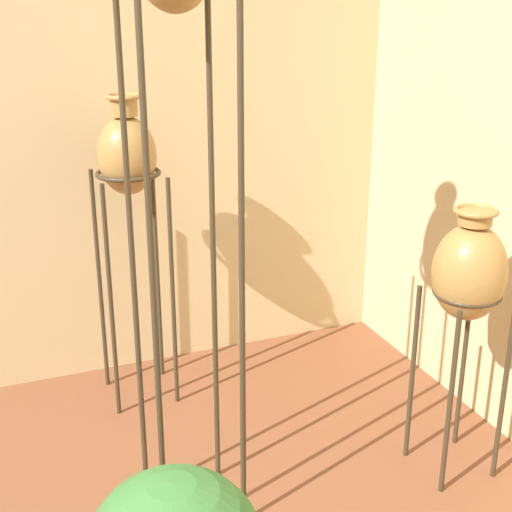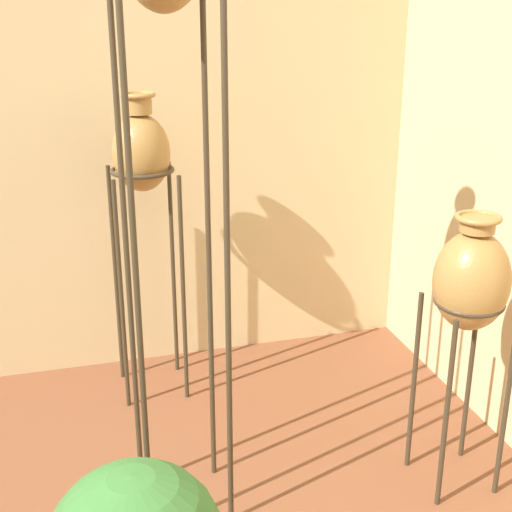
# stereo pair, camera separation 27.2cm
# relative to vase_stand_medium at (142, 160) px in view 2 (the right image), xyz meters

# --- Properties ---
(vase_stand_medium) EXTENTS (0.30, 0.30, 1.43)m
(vase_stand_medium) POSITION_rel_vase_stand_medium_xyz_m (0.00, 0.00, 0.00)
(vase_stand_medium) COLOR #382D1E
(vase_stand_medium) RESTS_ON ground_plane
(vase_stand_short) EXTENTS (0.27, 0.27, 1.10)m
(vase_stand_short) POSITION_rel_vase_stand_medium_xyz_m (1.04, -1.03, -0.29)
(vase_stand_short) COLOR #382D1E
(vase_stand_short) RESTS_ON ground_plane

